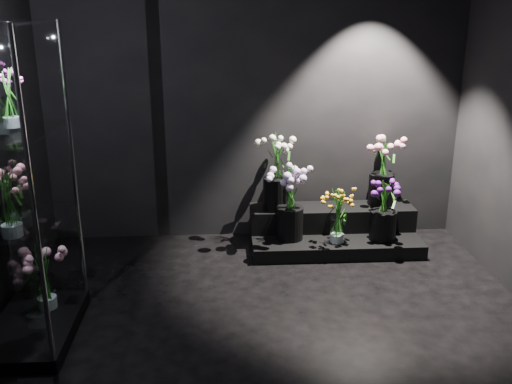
{
  "coord_description": "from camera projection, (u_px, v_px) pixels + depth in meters",
  "views": [
    {
      "loc": [
        -0.32,
        -3.42,
        2.23
      ],
      "look_at": [
        -0.04,
        1.2,
        0.71
      ],
      "focal_mm": 40.0,
      "sensor_mm": 36.0,
      "label": 1
    }
  ],
  "objects": [
    {
      "name": "display_riser",
      "position": [
        333.0,
        230.0,
        5.55
      ],
      "size": [
        1.6,
        0.71,
        0.36
      ],
      "color": "black",
      "rests_on": "floor"
    },
    {
      "name": "bouquet_pink_roses",
      "position": [
        382.0,
        167.0,
        5.51
      ],
      "size": [
        0.38,
        0.38,
        0.66
      ],
      "rotation": [
        0.0,
        0.0,
        -0.02
      ],
      "color": "black",
      "rests_on": "display_riser"
    },
    {
      "name": "bouquet_case_base_pink",
      "position": [
        44.0,
        275.0,
        4.14
      ],
      "size": [
        0.34,
        0.34,
        0.5
      ],
      "rotation": [
        0.0,
        0.0,
        0.04
      ],
      "color": "white",
      "rests_on": "display_case"
    },
    {
      "name": "bouquet_orange_bells",
      "position": [
        338.0,
        216.0,
        5.21
      ],
      "size": [
        0.28,
        0.28,
        0.51
      ],
      "rotation": [
        0.0,
        0.0,
        0.19
      ],
      "color": "white",
      "rests_on": "display_riser"
    },
    {
      "name": "bouquet_lilac",
      "position": [
        290.0,
        198.0,
        5.26
      ],
      "size": [
        0.37,
        0.37,
        0.72
      ],
      "rotation": [
        0.0,
        0.0,
        0.03
      ],
      "color": "black",
      "rests_on": "display_riser"
    },
    {
      "name": "wall_back",
      "position": [
        255.0,
        97.0,
        5.42
      ],
      "size": [
        4.0,
        0.0,
        4.0
      ],
      "primitive_type": "plane",
      "rotation": [
        1.57,
        0.0,
        0.0
      ],
      "color": "black",
      "rests_on": "floor"
    },
    {
      "name": "bouquet_cream_roses",
      "position": [
        277.0,
        166.0,
        5.38
      ],
      "size": [
        0.49,
        0.49,
        0.74
      ],
      "rotation": [
        0.0,
        0.0,
        0.22
      ],
      "color": "black",
      "rests_on": "display_riser"
    },
    {
      "name": "wall_front",
      "position": [
        339.0,
        312.0,
        1.62
      ],
      "size": [
        4.0,
        0.0,
        4.0
      ],
      "primitive_type": "plane",
      "rotation": [
        -1.57,
        0.0,
        0.0
      ],
      "color": "black",
      "rests_on": "floor"
    },
    {
      "name": "display_case",
      "position": [
        14.0,
        191.0,
        3.73
      ],
      "size": [
        0.58,
        0.97,
        2.14
      ],
      "color": "black",
      "rests_on": "floor"
    },
    {
      "name": "bouquet_case_pink",
      "position": [
        8.0,
        201.0,
        3.54
      ],
      "size": [
        0.34,
        0.34,
        0.45
      ],
      "rotation": [
        0.0,
        0.0,
        0.21
      ],
      "color": "white",
      "rests_on": "display_case"
    },
    {
      "name": "bouquet_case_magenta",
      "position": [
        9.0,
        97.0,
        3.67
      ],
      "size": [
        0.23,
        0.23,
        0.38
      ],
      "rotation": [
        0.0,
        0.0,
        -0.09
      ],
      "color": "white",
      "rests_on": "display_case"
    },
    {
      "name": "floor",
      "position": [
        272.0,
        343.0,
        3.96
      ],
      "size": [
        4.0,
        4.0,
        0.0
      ],
      "primitive_type": "plane",
      "color": "black",
      "rests_on": "ground"
    },
    {
      "name": "bouquet_purple",
      "position": [
        384.0,
        207.0,
        5.27
      ],
      "size": [
        0.36,
        0.36,
        0.58
      ],
      "rotation": [
        0.0,
        0.0,
        0.12
      ],
      "color": "black",
      "rests_on": "display_riser"
    }
  ]
}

